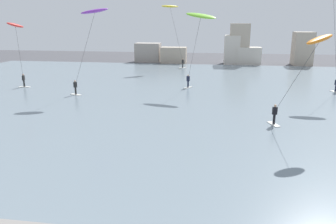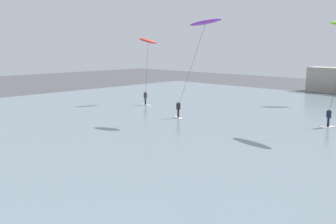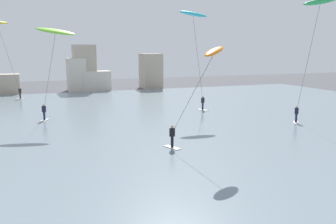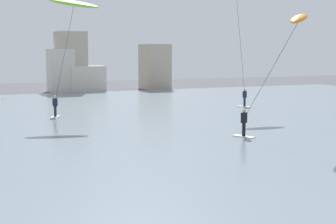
{
  "view_description": "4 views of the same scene",
  "coord_description": "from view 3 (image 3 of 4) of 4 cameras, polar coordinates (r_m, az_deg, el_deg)",
  "views": [
    {
      "loc": [
        0.1,
        -5.63,
        8.03
      ],
      "look_at": [
        -2.39,
        10.71,
        3.38
      ],
      "focal_mm": 34.7,
      "sensor_mm": 36.0,
      "label": 1
    },
    {
      "loc": [
        8.54,
        1.74,
        6.93
      ],
      "look_at": [
        -2.93,
        13.51,
        4.02
      ],
      "focal_mm": 39.96,
      "sensor_mm": 36.0,
      "label": 2
    },
    {
      "loc": [
        -4.38,
        -3.66,
        7.08
      ],
      "look_at": [
        1.18,
        11.26,
        4.3
      ],
      "focal_mm": 39.38,
      "sensor_mm": 36.0,
      "label": 3
    },
    {
      "loc": [
        -11.36,
        -4.69,
        5.02
      ],
      "look_at": [
        -3.77,
        11.92,
        2.85
      ],
      "focal_mm": 53.89,
      "sensor_mm": 36.0,
      "label": 4
    }
  ],
  "objects": [
    {
      "name": "kitesurfer_green",
      "position": [
        35.07,
        22.2,
        14.03
      ],
      "size": [
        3.44,
        3.32,
        11.4
      ],
      "color": "silver",
      "rests_on": "water_bay"
    },
    {
      "name": "kitesurfer_orange",
      "position": [
        24.31,
        6.16,
        7.28
      ],
      "size": [
        3.78,
        3.92,
        7.22
      ],
      "color": "silver",
      "rests_on": "water_bay"
    },
    {
      "name": "kitesurfer_cyan",
      "position": [
        39.64,
        4.05,
        13.36
      ],
      "size": [
        3.95,
        2.83,
        10.89
      ],
      "color": "silver",
      "rests_on": "water_bay"
    },
    {
      "name": "water_bay",
      "position": [
        34.77,
        -12.8,
        -2.0
      ],
      "size": [
        84.0,
        52.0,
        0.1
      ],
      "primitive_type": "cube",
      "color": "slate",
      "rests_on": "ground"
    },
    {
      "name": "kitesurfer_lime",
      "position": [
        36.37,
        -17.16,
        10.98
      ],
      "size": [
        3.94,
        2.91,
        9.07
      ],
      "color": "silver",
      "rests_on": "water_bay"
    },
    {
      "name": "far_shore_buildings",
      "position": [
        62.81,
        -14.46,
        5.58
      ],
      "size": [
        33.71,
        4.16,
        7.58
      ],
      "color": "#A89E93",
      "rests_on": "ground"
    }
  ]
}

